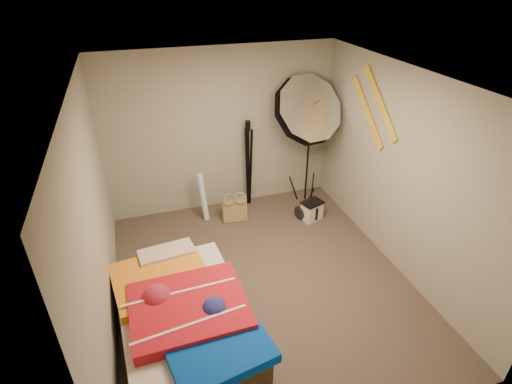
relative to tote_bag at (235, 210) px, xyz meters
name	(u,v)px	position (x,y,z in m)	size (l,w,h in m)	color
floor	(263,282)	(-0.03, -1.45, -0.19)	(4.00, 4.00, 0.00)	#50483D
ceiling	(265,81)	(-0.03, -1.45, 2.31)	(4.00, 4.00, 0.00)	silver
wall_back	(221,132)	(-0.03, 0.55, 1.06)	(3.50, 3.50, 0.00)	gray
wall_front	(359,337)	(-0.03, -3.45, 1.06)	(3.50, 3.50, 0.00)	gray
wall_left	(95,223)	(-1.78, -1.45, 1.06)	(4.00, 4.00, 0.00)	gray
wall_right	(401,173)	(1.72, -1.45, 1.06)	(4.00, 4.00, 0.00)	gray
tote_bag	(235,210)	(0.00, 0.00, 0.00)	(0.37, 0.11, 0.37)	#9D905E
wrapping_roll	(203,197)	(-0.44, 0.19, 0.19)	(0.09, 0.09, 0.75)	#69C1D7
camera_case	(312,211)	(1.14, -0.35, -0.04)	(0.29, 0.21, 0.29)	silver
duffel_bag	(307,210)	(1.11, -0.25, -0.08)	(0.22, 0.22, 0.35)	black
wall_stripe_upper	(380,103)	(1.70, -0.85, 1.76)	(0.02, 1.10, 0.10)	gold
wall_stripe_lower	(367,112)	(1.70, -0.60, 1.56)	(0.02, 1.10, 0.10)	gold
bed	(184,313)	(-1.07, -1.92, 0.08)	(1.46, 2.06, 0.54)	#493920
photo_umbrella	(306,111)	(1.13, 0.10, 1.41)	(1.26, 0.86, 2.23)	black
camera_tripod	(248,158)	(0.35, 0.41, 0.63)	(0.10, 0.10, 1.43)	black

